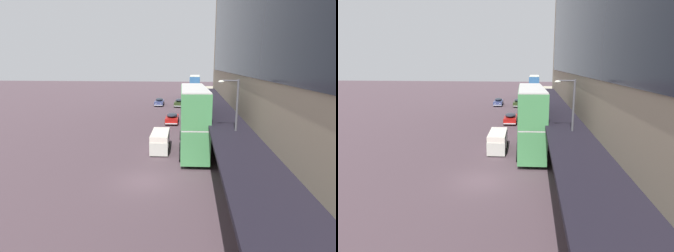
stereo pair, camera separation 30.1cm
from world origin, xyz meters
The scene contains 12 objects.
ground centered at (0.00, 0.00, 0.00)m, with size 240.00×240.00×0.00m, color #4A3940.
sidewalk_kerb centered at (11.00, 0.00, 0.07)m, with size 10.00×180.00×0.15m, color #A89F89.
transit_bus_kerbside_front centered at (4.38, 34.55, 1.90)m, with size 2.77×11.26×3.31m.
transit_bus_kerbside_rear centered at (3.61, 7.85, 3.48)m, with size 3.04×11.15×6.47m.
transit_bus_kerbside_far centered at (4.16, 51.13, 3.17)m, with size 2.80×10.11×5.87m.
sedan_oncoming_front centered at (-3.55, 37.92, 0.78)m, with size 2.09×4.87×1.60m.
sedan_oncoming_rear centered at (4.07, 24.55, 0.78)m, with size 1.81×4.65×1.59m.
sedan_second_near centered at (0.84, 37.01, 0.81)m, with size 2.14×4.87×1.66m.
sedan_lead_mid centered at (0.54, 20.56, 0.76)m, with size 2.02×4.72×1.54m.
vw_van centered at (0.31, 7.51, 1.10)m, with size 2.02×4.61×1.96m.
pedestrian_at_kerb centered at (7.93, -0.81, 1.18)m, with size 0.36×0.59×1.86m.
street_lamp centered at (6.53, 0.86, 4.47)m, with size 1.50×0.28×7.48m.
Camera 1 is at (3.41, -18.17, 8.62)m, focal length 28.00 mm.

